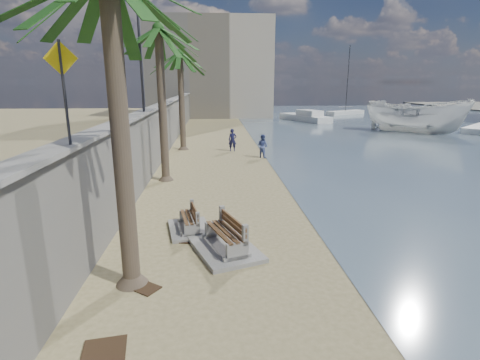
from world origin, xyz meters
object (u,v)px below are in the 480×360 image
palm_mid (158,31)px  sailboat_west (345,112)px  bench_far (189,221)px  boat_cruiser (416,115)px  palm_back (180,55)px  yacht_far (305,118)px  person_a (233,138)px  yacht_near (420,120)px  bench_near (225,237)px  person_b (263,145)px

palm_mid → sailboat_west: bearing=59.5°
bench_far → boat_cruiser: size_ratio=0.49×
palm_back → yacht_far: bearing=55.5°
bench_far → yacht_far: 40.08m
person_a → boat_cruiser: (19.32, 9.47, 0.89)m
bench_far → yacht_near: (27.63, 34.81, -0.02)m
person_a → boat_cruiser: bearing=26.8°
bench_far → yacht_near: bearing=51.6°
bench_far → boat_cruiser: boat_cruiser is taller
bench_near → bench_far: bearing=125.0°
palm_back → person_a: 7.20m
person_a → bench_far: bearing=-97.7°
yacht_far → bench_near: bearing=140.5°
bench_near → person_b: (3.04, 14.72, 0.44)m
sailboat_west → yacht_far: bearing=-132.7°
boat_cruiser → yacht_far: 15.39m
palm_back → boat_cruiser: 25.17m
person_a → yacht_near: (25.33, 19.20, -0.61)m
bench_near → palm_back: palm_back is taller
boat_cruiser → sailboat_west: size_ratio=0.42×
palm_back → sailboat_west: 39.73m
palm_back → yacht_far: palm_back is taller
palm_mid → person_b: 10.62m
palm_back → palm_mid: bearing=-91.2°
person_a → boat_cruiser: 21.54m
bench_near → yacht_near: 45.09m
palm_mid → palm_back: 9.41m
boat_cruiser → person_b: bearing=166.8°
person_b → boat_cruiser: size_ratio=0.40×
person_b → boat_cruiser: (17.38, 12.09, 0.95)m
yacht_far → sailboat_west: 13.39m
bench_far → person_a: 15.80m
bench_far → boat_cruiser: (21.62, 25.08, 1.48)m
palm_mid → sailboat_west: (23.93, 40.56, -7.15)m
palm_mid → palm_back: bearing=88.8°
boat_cruiser → palm_mid: bearing=169.6°
boat_cruiser → yacht_near: size_ratio=0.47×
palm_mid → palm_back: palm_mid is taller
bench_near → person_a: (1.09, 17.34, 0.51)m
palm_back → person_b: (5.73, -3.55, -6.12)m
boat_cruiser → yacht_near: 11.53m
bench_near → sailboat_west: size_ratio=0.27×
bench_near → person_a: person_a is taller
bench_far → palm_back: palm_back is taller
palm_back → sailboat_west: sailboat_west is taller
person_b → yacht_far: 26.42m
palm_back → sailboat_west: size_ratio=0.75×
bench_far → person_b: bearing=71.9°
palm_mid → sailboat_west: size_ratio=0.79×
yacht_near → person_b: bearing=168.1°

